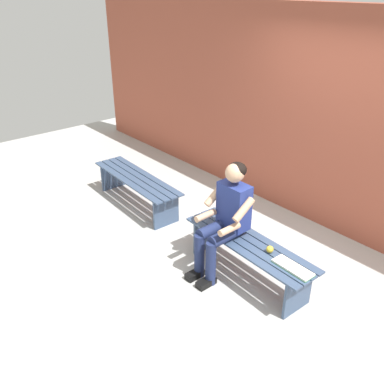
% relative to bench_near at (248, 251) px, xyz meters
% --- Properties ---
extents(ground_plane, '(10.00, 7.00, 0.04)m').
position_rel_bench_near_xyz_m(ground_plane, '(1.06, 1.00, -0.35)').
color(ground_plane, '#B2B2AD').
extents(brick_wall, '(9.50, 0.24, 2.67)m').
position_rel_bench_near_xyz_m(brick_wall, '(0.50, -1.65, 1.00)').
color(brick_wall, '#9E4C38').
rests_on(brick_wall, ground).
extents(bench_near, '(1.60, 0.49, 0.44)m').
position_rel_bench_near_xyz_m(bench_near, '(0.00, 0.00, 0.00)').
color(bench_near, '#384C6B').
rests_on(bench_near, ground).
extents(bench_far, '(1.67, 0.49, 0.44)m').
position_rel_bench_near_xyz_m(bench_far, '(2.11, 0.00, 0.00)').
color(bench_far, '#384C6B').
rests_on(bench_far, ground).
extents(person_seated, '(0.50, 0.69, 1.25)m').
position_rel_bench_near_xyz_m(person_seated, '(0.26, 0.10, 0.35)').
color(person_seated, navy).
rests_on(person_seated, ground).
extents(apple, '(0.07, 0.07, 0.07)m').
position_rel_bench_near_xyz_m(apple, '(-0.26, -0.02, 0.15)').
color(apple, gold).
rests_on(apple, bench_near).
extents(book_open, '(0.42, 0.17, 0.02)m').
position_rel_bench_near_xyz_m(book_open, '(-0.57, 0.01, 0.12)').
color(book_open, white).
rests_on(book_open, bench_near).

